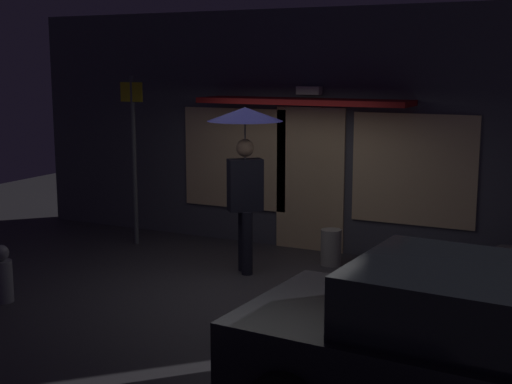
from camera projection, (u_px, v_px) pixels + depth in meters
The scene contains 8 objects.
ground_plane at pixel (246, 288), 9.17m from camera, with size 18.00×18.00×0.00m, color #38353A.
building_facade at pixel (315, 131), 10.92m from camera, with size 10.06×1.00×3.66m.
person_with_umbrella at pixel (245, 149), 9.57m from camera, with size 1.02×1.02×2.27m.
parked_car at pixel (510, 362), 5.17m from camera, with size 4.21×2.11×1.36m.
street_sign_post at pixel (134, 151), 11.18m from camera, with size 0.40×0.07×2.66m.
sidewalk_bollard at pixel (331, 247), 10.20m from camera, with size 0.30×0.30×0.52m, color #9E998E.
sidewalk_bollard_2 at pixel (506, 266), 9.28m from camera, with size 0.27×0.27×0.50m, color slate.
fire_hydrant at pixel (2, 276), 8.59m from camera, with size 0.24×0.24×0.71m.
Camera 1 is at (3.98, -7.86, 2.82)m, focal length 50.16 mm.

